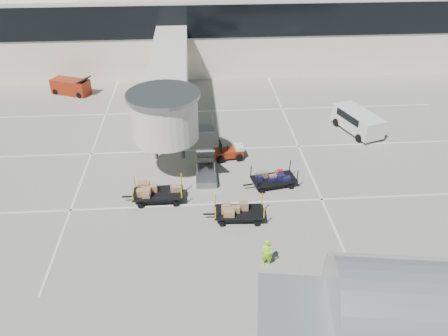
{
  "coord_description": "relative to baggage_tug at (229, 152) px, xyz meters",
  "views": [
    {
      "loc": [
        -1.96,
        -20.29,
        16.86
      ],
      "look_at": [
        -0.28,
        3.11,
        2.0
      ],
      "focal_mm": 35.0,
      "sensor_mm": 36.0,
      "label": 1
    }
  ],
  "objects": [
    {
      "name": "belt_loader",
      "position": [
        -14.49,
        13.45,
        0.21
      ],
      "size": [
        4.18,
        2.84,
        1.89
      ],
      "rotation": [
        0.0,
        0.0,
        -0.39
      ],
      "color": "maroon",
      "rests_on": "ground"
    },
    {
      "name": "box_cart_near",
      "position": [
        0.1,
        -7.28,
        0.03
      ],
      "size": [
        3.7,
        1.64,
        1.44
      ],
      "rotation": [
        0.0,
        0.0,
        -0.05
      ],
      "color": "black",
      "rests_on": "ground"
    },
    {
      "name": "lane_markings",
      "position": [
        -1.1,
        1.7,
        -0.5
      ],
      "size": [
        40.0,
        30.0,
        0.02
      ],
      "color": "silver",
      "rests_on": "ground"
    },
    {
      "name": "ground",
      "position": [
        -0.44,
        -7.63,
        -0.51
      ],
      "size": [
        140.0,
        140.0,
        0.0
      ],
      "primitive_type": "plane",
      "color": "gray",
      "rests_on": "ground"
    },
    {
      "name": "jet_bridge",
      "position": [
        -4.41,
        4.63,
        3.77
      ],
      "size": [
        5.7,
        20.4,
        6.03
      ],
      "color": "silver",
      "rests_on": "ground"
    },
    {
      "name": "minivan",
      "position": [
        10.82,
        3.63,
        0.54
      ],
      "size": [
        3.27,
        4.99,
        1.76
      ],
      "rotation": [
        0.0,
        0.0,
        0.33
      ],
      "color": "silver",
      "rests_on": "ground"
    },
    {
      "name": "suitcase_cart",
      "position": [
        2.61,
        -3.84,
        0.01
      ],
      "size": [
        3.69,
        1.98,
        1.42
      ],
      "rotation": [
        0.0,
        0.0,
        0.19
      ],
      "color": "black",
      "rests_on": "ground"
    },
    {
      "name": "terminal",
      "position": [
        -0.79,
        22.31,
        3.6
      ],
      "size": [
        64.0,
        12.11,
        15.2
      ],
      "color": "silver",
      "rests_on": "ground"
    },
    {
      "name": "ground_worker",
      "position": [
        1.08,
        -11.2,
        0.34
      ],
      "size": [
        0.66,
        0.47,
        1.7
      ],
      "primitive_type": "imported",
      "rotation": [
        0.0,
        0.0,
        -0.11
      ],
      "color": "#98EB18",
      "rests_on": "ground"
    },
    {
      "name": "box_cart_far",
      "position": [
        -4.84,
        -5.0,
        0.09
      ],
      "size": [
        3.89,
        1.61,
        1.52
      ],
      "rotation": [
        0.0,
        0.0,
        0.01
      ],
      "color": "black",
      "rests_on": "ground"
    },
    {
      "name": "baggage_tug",
      "position": [
        0.0,
        0.0,
        0.0
      ],
      "size": [
        2.26,
        1.59,
        1.4
      ],
      "rotation": [
        0.0,
        0.0,
        0.12
      ],
      "color": "maroon",
      "rests_on": "ground"
    }
  ]
}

